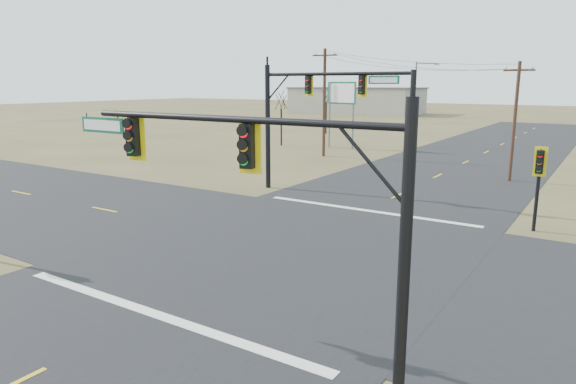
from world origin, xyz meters
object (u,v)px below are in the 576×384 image
object	(u,v)px
utility_pole_far	(324,101)
utility_pole_near	(515,119)
highway_sign	(341,102)
mast_arm_near	(250,168)
pedestal_signal_ne	(539,169)
mast_arm_far	(306,102)
bare_tree_a	(281,100)
bare_tree_b	(326,95)
streetlight_c	(416,100)

from	to	relation	value
utility_pole_far	utility_pole_near	bearing A→B (deg)	-13.01
utility_pole_far	highway_sign	size ratio (longest dim) A/B	1.43
mast_arm_near	pedestal_signal_ne	bearing A→B (deg)	58.90
utility_pole_far	mast_arm_far	bearing A→B (deg)	-65.03
bare_tree_a	bare_tree_b	size ratio (longest dim) A/B	0.96
pedestal_signal_ne	streetlight_c	size ratio (longest dim) A/B	0.44
streetlight_c	highway_sign	bearing A→B (deg)	-121.21
utility_pole_far	bare_tree_b	distance (m)	21.97
mast_arm_far	pedestal_signal_ne	distance (m)	13.72
utility_pole_near	highway_sign	distance (m)	21.14
mast_arm_near	highway_sign	bearing A→B (deg)	99.09
bare_tree_a	bare_tree_b	xyz separation A→B (m)	(-2.36, 14.49, 0.24)
bare_tree_b	utility_pole_far	bearing A→B (deg)	-61.85
utility_pole_near	streetlight_c	size ratio (longest dim) A/B	0.91
utility_pole_near	bare_tree_b	distance (m)	35.97
utility_pole_near	bare_tree_a	xyz separation A→B (m)	(-25.03, 8.81, 0.65)
mast_arm_near	mast_arm_far	xyz separation A→B (m)	(-8.85, 17.33, 0.89)
mast_arm_near	highway_sign	world-z (taller)	highway_sign
streetlight_c	bare_tree_a	xyz separation A→B (m)	(-12.56, -7.16, -0.07)
mast_arm_far	utility_pole_far	size ratio (longest dim) A/B	0.99
pedestal_signal_ne	streetlight_c	xyz separation A→B (m)	(-15.74, 28.77, 2.07)
pedestal_signal_ne	bare_tree_b	xyz separation A→B (m)	(-30.66, 36.10, 2.25)
mast_arm_near	bare_tree_b	distance (m)	57.92
utility_pole_near	bare_tree_b	world-z (taller)	utility_pole_near
mast_arm_near	pedestal_signal_ne	distance (m)	16.29
mast_arm_near	utility_pole_near	distance (m)	28.38
mast_arm_near	mast_arm_far	size ratio (longest dim) A/B	1.07
bare_tree_a	pedestal_signal_ne	bearing A→B (deg)	-37.36
mast_arm_near	highway_sign	size ratio (longest dim) A/B	1.51
mast_arm_far	bare_tree_b	bearing A→B (deg)	123.34
mast_arm_near	highway_sign	xyz separation A→B (m)	(-17.27, 38.61, 0.06)
utility_pole_far	bare_tree_b	size ratio (longest dim) A/B	1.51
pedestal_signal_ne	utility_pole_far	size ratio (longest dim) A/B	0.41
utility_pole_far	highway_sign	distance (m)	6.50
mast_arm_near	bare_tree_b	xyz separation A→B (m)	(-26.18, 51.66, 0.46)
utility_pole_far	streetlight_c	world-z (taller)	utility_pole_far
mast_arm_near	bare_tree_a	bearing A→B (deg)	107.64
mast_arm_far	highway_sign	bearing A→B (deg)	118.15
mast_arm_near	streetlight_c	xyz separation A→B (m)	(-11.26, 44.32, 0.28)
mast_arm_far	streetlight_c	size ratio (longest dim) A/B	1.08
pedestal_signal_ne	utility_pole_near	bearing A→B (deg)	99.31
pedestal_signal_ne	bare_tree_b	world-z (taller)	bare_tree_b
utility_pole_near	mast_arm_far	bearing A→B (deg)	-132.39
pedestal_signal_ne	bare_tree_a	world-z (taller)	bare_tree_a
mast_arm_far	bare_tree_a	bearing A→B (deg)	133.59
pedestal_signal_ne	highway_sign	bearing A→B (deg)	128.30
utility_pole_far	bare_tree_a	xyz separation A→B (m)	(-8.00, 4.88, -0.13)
mast_arm_near	bare_tree_b	bearing A→B (deg)	101.86
highway_sign	streetlight_c	size ratio (longest dim) A/B	0.77
highway_sign	bare_tree_b	distance (m)	15.80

